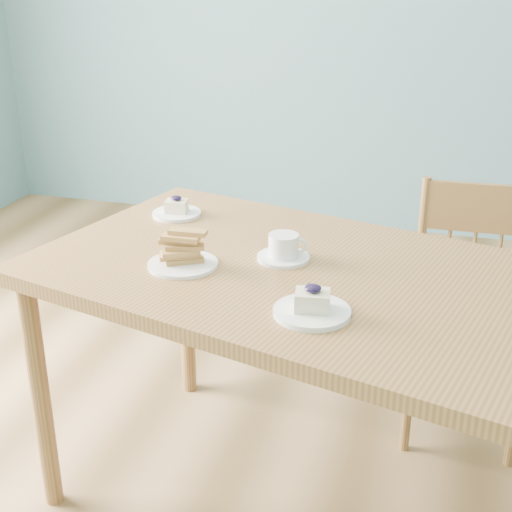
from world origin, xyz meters
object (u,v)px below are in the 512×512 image
at_px(coffee_cup, 284,249).
at_px(dining_table, 308,298).
at_px(cheesecake_plate_far, 177,210).
at_px(cheesecake_plate_near, 312,307).
at_px(biscotti_plate, 182,254).
at_px(dining_chair, 469,312).

bearing_deg(coffee_cup, dining_table, -47.87).
bearing_deg(cheesecake_plate_far, cheesecake_plate_near, -44.79).
height_order(cheesecake_plate_near, coffee_cup, cheesecake_plate_near).
distance_m(cheesecake_plate_near, coffee_cup, 0.33).
relative_size(cheesecake_plate_far, biscotti_plate, 0.83).
bearing_deg(dining_table, dining_chair, 67.71).
relative_size(coffee_cup, biscotti_plate, 0.77).
height_order(dining_chair, cheesecake_plate_far, dining_chair).
bearing_deg(dining_chair, cheesecake_plate_far, -165.81).
bearing_deg(cheesecake_plate_near, coffee_cup, 115.29).
bearing_deg(cheesecake_plate_far, biscotti_plate, -65.81).
height_order(dining_table, biscotti_plate, biscotti_plate).
xyz_separation_m(dining_table, cheesecake_plate_far, (-0.50, 0.31, 0.10)).
distance_m(coffee_cup, biscotti_plate, 0.28).
distance_m(cheesecake_plate_far, coffee_cup, 0.49).
relative_size(dining_table, cheesecake_plate_near, 9.13).
height_order(dining_chair, biscotti_plate, biscotti_plate).
bearing_deg(dining_table, cheesecake_plate_near, -62.00).
bearing_deg(dining_chair, cheesecake_plate_near, -116.61).
xyz_separation_m(dining_table, dining_chair, (0.44, 0.59, -0.27)).
bearing_deg(cheesecake_plate_far, coffee_cup, -31.43).
bearing_deg(cheesecake_plate_far, dining_table, -32.06).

